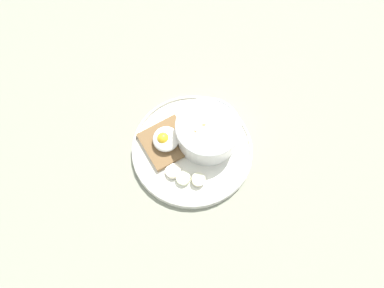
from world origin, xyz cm
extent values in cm
cube|color=gray|center=(0.00, 0.00, 1.00)|extent=(120.00, 120.00, 2.00)
cylinder|color=silver|center=(0.00, 0.00, 2.50)|extent=(25.01, 25.01, 1.00)
torus|color=silver|center=(0.00, 0.00, 3.30)|extent=(24.81, 24.81, 0.60)
cylinder|color=white|center=(-2.11, 3.20, 5.83)|extent=(12.59, 12.59, 5.66)
torus|color=white|center=(-2.11, 3.20, 8.66)|extent=(12.79, 12.79, 0.60)
cylinder|color=white|center=(-2.11, 3.20, 5.66)|extent=(11.19, 11.19, 4.91)
ellipsoid|color=white|center=(-2.11, 3.20, 7.91)|extent=(10.63, 10.63, 1.20)
ellipsoid|color=#AE7C58|center=(-1.66, 4.28, 8.24)|extent=(1.35, 1.73, 0.65)
ellipsoid|color=olive|center=(-2.31, 2.40, 8.31)|extent=(1.27, 1.90, 0.79)
ellipsoid|color=#96693F|center=(-0.99, 0.69, 8.30)|extent=(2.15, 2.08, 0.78)
ellipsoid|color=tan|center=(-2.78, 4.85, 8.22)|extent=(1.67, 1.65, 0.61)
ellipsoid|color=tan|center=(-2.18, 4.77, 8.29)|extent=(2.06, 1.96, 0.75)
ellipsoid|color=tan|center=(-1.62, 3.94, 8.28)|extent=(2.00, 2.04, 0.74)
ellipsoid|color=#99623F|center=(-2.45, 4.49, 8.17)|extent=(1.34, 0.99, 0.52)
cube|color=brown|center=(-1.24, -5.20, 3.91)|extent=(12.53, 12.53, 0.30)
cube|color=#9E7346|center=(-1.24, -5.20, 3.51)|extent=(12.29, 12.29, 1.01)
ellipsoid|color=white|center=(-1.24, -5.20, 5.22)|extent=(5.60, 5.31, 2.42)
sphere|color=yellow|center=(-1.04, -5.69, 5.95)|extent=(2.43, 2.43, 2.43)
cylinder|color=#EDF0C6|center=(6.64, -2.02, 3.59)|extent=(3.87, 3.87, 1.19)
cylinder|color=#B9BB9A|center=(6.64, -2.02, 4.18)|extent=(0.70, 0.70, 0.12)
cylinder|color=beige|center=(7.07, 0.87, 3.77)|extent=(3.92, 3.90, 1.77)
cylinder|color=#B5AF91|center=(7.07, 0.87, 4.43)|extent=(0.69, 0.69, 0.20)
cylinder|color=#F5E4C7|center=(5.02, -3.92, 3.58)|extent=(4.53, 4.52, 1.45)
cylinder|color=#BFB19B|center=(5.02, -3.92, 4.00)|extent=(0.81, 0.81, 0.23)
camera|label=1|loc=(23.72, -1.07, 59.95)|focal=28.00mm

